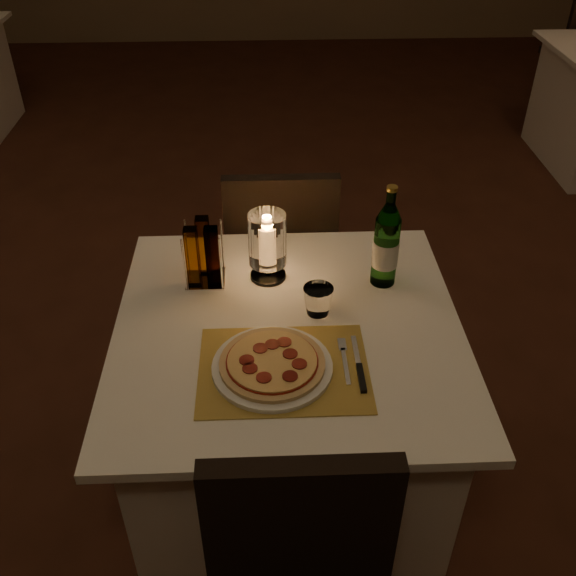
{
  "coord_description": "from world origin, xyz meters",
  "views": [
    {
      "loc": [
        0.09,
        -1.89,
        1.93
      ],
      "look_at": [
        0.15,
        -0.46,
        0.86
      ],
      "focal_mm": 40.0,
      "sensor_mm": 36.0,
      "label": 1
    }
  ],
  "objects_px": {
    "chair_far": "(281,246)",
    "hurricane_candle": "(267,242)",
    "water_bottle": "(386,245)",
    "pizza": "(272,362)",
    "main_table": "(288,412)",
    "plate": "(272,367)",
    "tumbler": "(318,300)"
  },
  "relations": [
    {
      "from": "pizza",
      "to": "hurricane_candle",
      "type": "relative_size",
      "value": 1.24
    },
    {
      "from": "plate",
      "to": "pizza",
      "type": "bearing_deg",
      "value": 4.48
    },
    {
      "from": "tumbler",
      "to": "hurricane_candle",
      "type": "relative_size",
      "value": 0.39
    },
    {
      "from": "plate",
      "to": "water_bottle",
      "type": "height_order",
      "value": "water_bottle"
    },
    {
      "from": "chair_far",
      "to": "tumbler",
      "type": "bearing_deg",
      "value": -82.26
    },
    {
      "from": "main_table",
      "to": "pizza",
      "type": "bearing_deg",
      "value": -105.5
    },
    {
      "from": "chair_far",
      "to": "pizza",
      "type": "xyz_separation_m",
      "value": [
        -0.05,
        -0.89,
        0.22
      ]
    },
    {
      "from": "main_table",
      "to": "chair_far",
      "type": "relative_size",
      "value": 1.11
    },
    {
      "from": "pizza",
      "to": "tumbler",
      "type": "bearing_deg",
      "value": 59.63
    },
    {
      "from": "plate",
      "to": "chair_far",
      "type": "bearing_deg",
      "value": 86.8
    },
    {
      "from": "chair_far",
      "to": "tumbler",
      "type": "relative_size",
      "value": 10.23
    },
    {
      "from": "main_table",
      "to": "water_bottle",
      "type": "relative_size",
      "value": 3.0
    },
    {
      "from": "water_bottle",
      "to": "hurricane_candle",
      "type": "relative_size",
      "value": 1.48
    },
    {
      "from": "main_table",
      "to": "hurricane_candle",
      "type": "distance_m",
      "value": 0.56
    },
    {
      "from": "pizza",
      "to": "chair_far",
      "type": "bearing_deg",
      "value": 86.81
    },
    {
      "from": "plate",
      "to": "pizza",
      "type": "height_order",
      "value": "pizza"
    },
    {
      "from": "chair_far",
      "to": "hurricane_candle",
      "type": "xyz_separation_m",
      "value": [
        -0.05,
        -0.47,
        0.32
      ]
    },
    {
      "from": "chair_far",
      "to": "water_bottle",
      "type": "height_order",
      "value": "water_bottle"
    },
    {
      "from": "plate",
      "to": "hurricane_candle",
      "type": "xyz_separation_m",
      "value": [
        -0.0,
        0.42,
        0.12
      ]
    },
    {
      "from": "chair_far",
      "to": "hurricane_candle",
      "type": "height_order",
      "value": "hurricane_candle"
    },
    {
      "from": "plate",
      "to": "pizza",
      "type": "distance_m",
      "value": 0.02
    },
    {
      "from": "tumbler",
      "to": "water_bottle",
      "type": "xyz_separation_m",
      "value": [
        0.22,
        0.15,
        0.09
      ]
    },
    {
      "from": "plate",
      "to": "water_bottle",
      "type": "bearing_deg",
      "value": 47.22
    },
    {
      "from": "chair_far",
      "to": "pizza",
      "type": "relative_size",
      "value": 3.21
    },
    {
      "from": "main_table",
      "to": "pizza",
      "type": "relative_size",
      "value": 3.57
    },
    {
      "from": "chair_far",
      "to": "water_bottle",
      "type": "distance_m",
      "value": 0.68
    },
    {
      "from": "main_table",
      "to": "pizza",
      "type": "xyz_separation_m",
      "value": [
        -0.05,
        -0.18,
        0.39
      ]
    },
    {
      "from": "chair_far",
      "to": "pizza",
      "type": "bearing_deg",
      "value": -93.19
    },
    {
      "from": "main_table",
      "to": "plate",
      "type": "distance_m",
      "value": 0.42
    },
    {
      "from": "tumbler",
      "to": "pizza",
      "type": "bearing_deg",
      "value": -120.37
    },
    {
      "from": "main_table",
      "to": "plate",
      "type": "bearing_deg",
      "value": -105.52
    },
    {
      "from": "main_table",
      "to": "hurricane_candle",
      "type": "relative_size",
      "value": 4.43
    }
  ]
}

